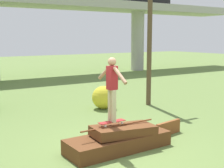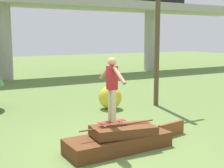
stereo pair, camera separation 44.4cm
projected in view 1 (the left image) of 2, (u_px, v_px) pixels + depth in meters
ground_plane at (118, 149)px, 8.03m from camera, size 80.00×80.00×0.00m
scrap_pile at (119, 140)px, 8.00m from camera, size 2.78×1.06×0.66m
scrap_plank_loose at (168, 128)px, 9.21m from camera, size 1.02×0.25×0.40m
skateboard at (112, 122)px, 7.91m from camera, size 0.74×0.22×0.09m
skater at (112, 85)px, 7.76m from camera, size 0.23×1.21×1.62m
utility_pole at (150, 27)px, 12.83m from camera, size 1.30×0.20×6.31m
bush_yellow_flowering at (104, 97)px, 12.50m from camera, size 0.93×0.93×0.93m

